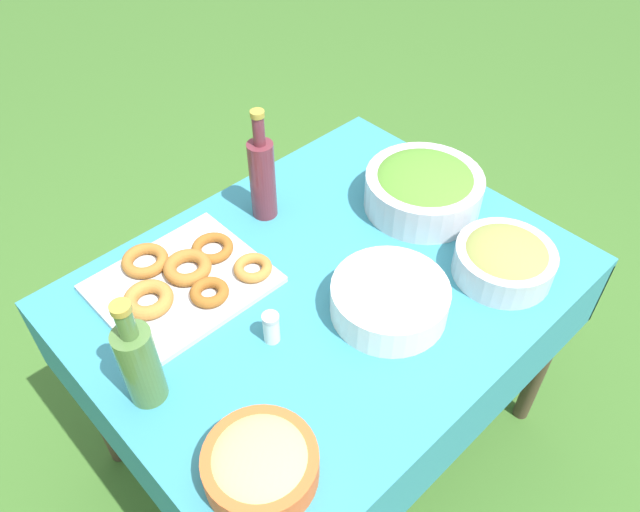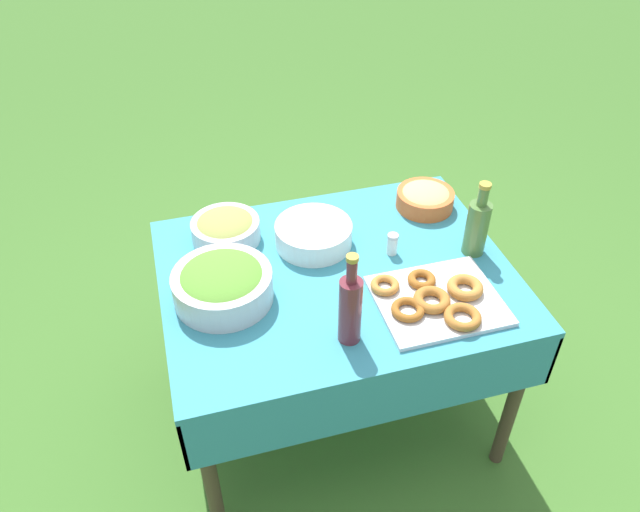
{
  "view_description": "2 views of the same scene",
  "coord_description": "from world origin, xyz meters",
  "px_view_note": "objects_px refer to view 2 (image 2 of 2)",
  "views": [
    {
      "loc": [
        -0.75,
        -0.76,
        1.89
      ],
      "look_at": [
        0.0,
        0.03,
        0.82
      ],
      "focal_mm": 35.0,
      "sensor_mm": 36.0,
      "label": 1
    },
    {
      "loc": [
        0.5,
        1.54,
        2.17
      ],
      "look_at": [
        0.06,
        0.01,
        0.85
      ],
      "focal_mm": 35.0,
      "sensor_mm": 36.0,
      "label": 2
    }
  ],
  "objects_px": {
    "donut_platter": "(437,299)",
    "wine_bottle": "(350,308)",
    "pasta_bowl": "(425,198)",
    "plate_stack": "(314,234)",
    "salad_bowl": "(222,283)",
    "olive_bowl": "(226,228)",
    "olive_oil_bottle": "(477,226)"
  },
  "relations": [
    {
      "from": "salad_bowl",
      "to": "olive_oil_bottle",
      "type": "relative_size",
      "value": 1.13
    },
    {
      "from": "plate_stack",
      "to": "olive_oil_bottle",
      "type": "height_order",
      "value": "olive_oil_bottle"
    },
    {
      "from": "plate_stack",
      "to": "olive_bowl",
      "type": "xyz_separation_m",
      "value": [
        0.3,
        -0.11,
        0.01
      ]
    },
    {
      "from": "plate_stack",
      "to": "olive_oil_bottle",
      "type": "bearing_deg",
      "value": 159.87
    },
    {
      "from": "olive_oil_bottle",
      "to": "wine_bottle",
      "type": "relative_size",
      "value": 0.88
    },
    {
      "from": "salad_bowl",
      "to": "olive_bowl",
      "type": "bearing_deg",
      "value": -100.76
    },
    {
      "from": "salad_bowl",
      "to": "wine_bottle",
      "type": "bearing_deg",
      "value": 140.59
    },
    {
      "from": "donut_platter",
      "to": "olive_bowl",
      "type": "bearing_deg",
      "value": -40.96
    },
    {
      "from": "pasta_bowl",
      "to": "plate_stack",
      "type": "bearing_deg",
      "value": 12.45
    },
    {
      "from": "donut_platter",
      "to": "olive_oil_bottle",
      "type": "xyz_separation_m",
      "value": [
        -0.24,
        -0.21,
        0.09
      ]
    },
    {
      "from": "olive_bowl",
      "to": "donut_platter",
      "type": "bearing_deg",
      "value": 139.04
    },
    {
      "from": "pasta_bowl",
      "to": "olive_oil_bottle",
      "type": "height_order",
      "value": "olive_oil_bottle"
    },
    {
      "from": "olive_oil_bottle",
      "to": "salad_bowl",
      "type": "bearing_deg",
      "value": 0.04
    },
    {
      "from": "donut_platter",
      "to": "wine_bottle",
      "type": "relative_size",
      "value": 1.28
    },
    {
      "from": "salad_bowl",
      "to": "donut_platter",
      "type": "distance_m",
      "value": 0.69
    },
    {
      "from": "salad_bowl",
      "to": "wine_bottle",
      "type": "height_order",
      "value": "wine_bottle"
    },
    {
      "from": "donut_platter",
      "to": "plate_stack",
      "type": "relative_size",
      "value": 1.5
    },
    {
      "from": "pasta_bowl",
      "to": "donut_platter",
      "type": "xyz_separation_m",
      "value": [
        0.18,
        0.52,
        -0.02
      ]
    },
    {
      "from": "olive_bowl",
      "to": "salad_bowl",
      "type": "bearing_deg",
      "value": 79.24
    },
    {
      "from": "salad_bowl",
      "to": "olive_oil_bottle",
      "type": "bearing_deg",
      "value": -179.96
    },
    {
      "from": "plate_stack",
      "to": "salad_bowl",
      "type": "bearing_deg",
      "value": 28.83
    },
    {
      "from": "plate_stack",
      "to": "olive_bowl",
      "type": "bearing_deg",
      "value": -20.45
    },
    {
      "from": "wine_bottle",
      "to": "salad_bowl",
      "type": "bearing_deg",
      "value": -39.41
    },
    {
      "from": "olive_bowl",
      "to": "pasta_bowl",
      "type": "bearing_deg",
      "value": 179.56
    },
    {
      "from": "salad_bowl",
      "to": "donut_platter",
      "type": "height_order",
      "value": "salad_bowl"
    },
    {
      "from": "olive_oil_bottle",
      "to": "wine_bottle",
      "type": "height_order",
      "value": "wine_bottle"
    },
    {
      "from": "donut_platter",
      "to": "plate_stack",
      "type": "bearing_deg",
      "value": -53.72
    },
    {
      "from": "pasta_bowl",
      "to": "olive_bowl",
      "type": "relative_size",
      "value": 0.89
    },
    {
      "from": "wine_bottle",
      "to": "pasta_bowl",
      "type": "bearing_deg",
      "value": -130.51
    },
    {
      "from": "donut_platter",
      "to": "olive_oil_bottle",
      "type": "distance_m",
      "value": 0.33
    },
    {
      "from": "donut_platter",
      "to": "wine_bottle",
      "type": "xyz_separation_m",
      "value": [
        0.32,
        0.07,
        0.11
      ]
    },
    {
      "from": "wine_bottle",
      "to": "olive_bowl",
      "type": "bearing_deg",
      "value": -64.45
    }
  ]
}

